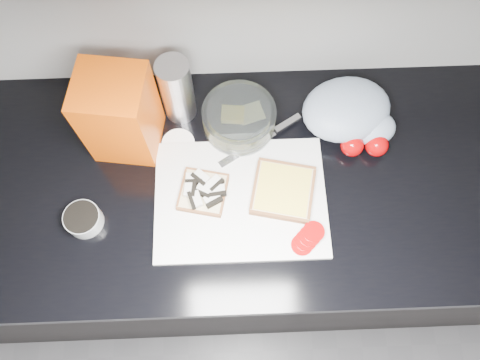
% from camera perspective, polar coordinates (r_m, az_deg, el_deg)
% --- Properties ---
extents(base_cabinet, '(3.50, 0.60, 0.86)m').
position_cam_1_polar(base_cabinet, '(1.57, -0.77, -6.24)').
color(base_cabinet, black).
rests_on(base_cabinet, ground).
extents(countertop, '(3.50, 0.64, 0.04)m').
position_cam_1_polar(countertop, '(1.14, -1.05, -0.05)').
color(countertop, black).
rests_on(countertop, base_cabinet).
extents(cutting_board, '(0.40, 0.30, 0.01)m').
position_cam_1_polar(cutting_board, '(1.10, 0.06, -2.31)').
color(cutting_board, silver).
rests_on(cutting_board, countertop).
extents(bread_left, '(0.13, 0.13, 0.03)m').
position_cam_1_polar(bread_left, '(1.09, -4.51, -1.35)').
color(bread_left, beige).
rests_on(bread_left, cutting_board).
extents(bread_right, '(0.17, 0.17, 0.02)m').
position_cam_1_polar(bread_right, '(1.09, 5.26, -1.28)').
color(bread_right, beige).
rests_on(bread_right, cutting_board).
extents(tomato_slices, '(0.09, 0.09, 0.02)m').
position_cam_1_polar(tomato_slices, '(1.07, 8.26, -7.04)').
color(tomato_slices, '#AC0305').
rests_on(tomato_slices, cutting_board).
extents(knife, '(0.21, 0.14, 0.01)m').
position_cam_1_polar(knife, '(1.16, 3.76, 5.64)').
color(knife, '#B4B4B9').
rests_on(knife, cutting_board).
extents(seed_tub, '(0.08, 0.08, 0.04)m').
position_cam_1_polar(seed_tub, '(1.12, -18.57, -4.53)').
color(seed_tub, '#ACB1B1').
rests_on(seed_tub, countertop).
extents(tub_lid, '(0.09, 0.09, 0.01)m').
position_cam_1_polar(tub_lid, '(1.17, -7.54, 4.43)').
color(tub_lid, white).
rests_on(tub_lid, countertop).
extents(glass_bowl, '(0.18, 0.18, 0.07)m').
position_cam_1_polar(glass_bowl, '(1.15, -0.12, 7.42)').
color(glass_bowl, silver).
rests_on(glass_bowl, countertop).
extents(bread_bag, '(0.17, 0.16, 0.24)m').
position_cam_1_polar(bread_bag, '(1.10, -14.43, 7.73)').
color(bread_bag, '#F54D04').
rests_on(bread_bag, countertop).
extents(steel_canister, '(0.08, 0.08, 0.19)m').
position_cam_1_polar(steel_canister, '(1.14, -7.71, 10.80)').
color(steel_canister, silver).
rests_on(steel_canister, countertop).
extents(grocery_bag, '(0.25, 0.22, 0.10)m').
position_cam_1_polar(grocery_bag, '(1.18, 13.28, 8.06)').
color(grocery_bag, '#97A7BA').
rests_on(grocery_bag, countertop).
extents(whole_tomatoes, '(0.12, 0.06, 0.06)m').
position_cam_1_polar(whole_tomatoes, '(1.17, 14.93, 4.12)').
color(whole_tomatoes, '#AC0305').
rests_on(whole_tomatoes, countertop).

